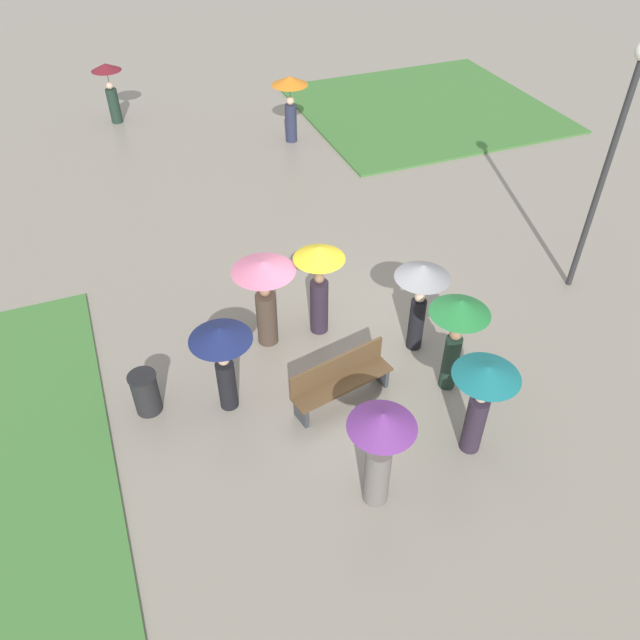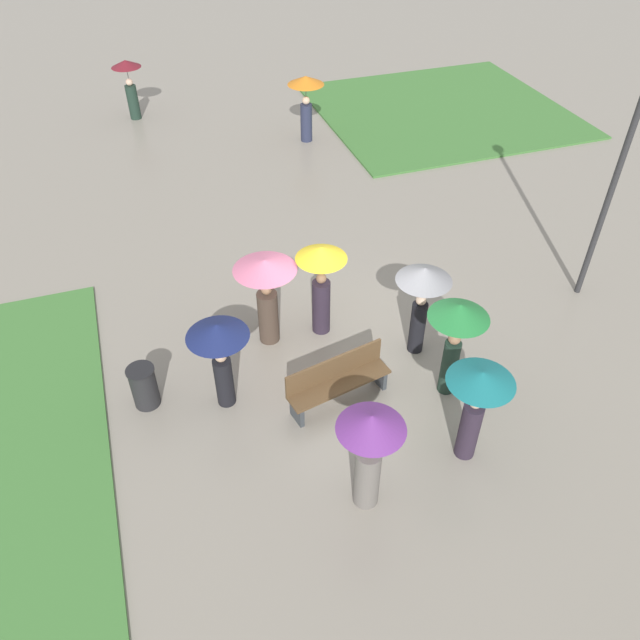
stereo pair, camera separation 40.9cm
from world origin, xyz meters
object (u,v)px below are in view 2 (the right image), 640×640
object	(u,v)px
crowd_person_yellow	(321,275)
crowd_person_grey	(423,289)
crowd_person_navy	(219,345)
lamp_post	(624,153)
lone_walker_mid_plaza	(306,95)
trash_bin	(144,386)
crowd_person_purple	(370,445)
crowd_person_teal	(477,398)
crowd_person_pink	(266,286)
park_bench	(337,380)
crowd_person_green	(457,326)
lone_walker_far_path	(129,80)

from	to	relation	value
crowd_person_yellow	crowd_person_grey	xyz separation A→B (m)	(1.51, -1.11, 0.11)
crowd_person_yellow	crowd_person_navy	world-z (taller)	crowd_person_yellow
lamp_post	lone_walker_mid_plaza	world-z (taller)	lamp_post
trash_bin	crowd_person_navy	world-z (taller)	crowd_person_navy
crowd_person_yellow	crowd_person_grey	distance (m)	1.88
crowd_person_yellow	crowd_person_navy	distance (m)	2.52
crowd_person_grey	lone_walker_mid_plaza	size ratio (longest dim) A/B	0.99
lamp_post	crowd_person_grey	size ratio (longest dim) A/B	2.63
crowd_person_navy	crowd_person_purple	xyz separation A→B (m)	(1.56, -2.61, -0.04)
lamp_post	crowd_person_teal	distance (m)	5.58
crowd_person_teal	lone_walker_mid_plaza	world-z (taller)	lone_walker_mid_plaza
crowd_person_navy	lamp_post	bearing A→B (deg)	-170.45
crowd_person_pink	crowd_person_teal	bearing A→B (deg)	-147.35
trash_bin	crowd_person_purple	size ratio (longest dim) A/B	0.43
park_bench	lamp_post	world-z (taller)	lamp_post
crowd_person_green	crowd_person_yellow	bearing A→B (deg)	-117.38
crowd_person_teal	crowd_person_purple	size ratio (longest dim) A/B	0.96
lone_walker_mid_plaza	crowd_person_purple	bearing A→B (deg)	-108.43
crowd_person_green	lone_walker_far_path	world-z (taller)	crowd_person_green
crowd_person_yellow	crowd_person_teal	xyz separation A→B (m)	(1.22, -3.58, -0.03)
park_bench	crowd_person_pink	bearing A→B (deg)	98.82
lamp_post	crowd_person_purple	xyz separation A→B (m)	(-6.17, -3.28, -1.87)
trash_bin	lone_walker_far_path	bearing A→B (deg)	84.83
lone_walker_mid_plaza	trash_bin	bearing A→B (deg)	-127.19
trash_bin	lamp_post	bearing A→B (deg)	1.69
trash_bin	crowd_person_pink	xyz separation A→B (m)	(2.45, 0.92, 0.89)
park_bench	trash_bin	size ratio (longest dim) A/B	2.35
trash_bin	lone_walker_mid_plaza	distance (m)	10.93
crowd_person_grey	crowd_person_green	bearing A→B (deg)	82.81
crowd_person_yellow	crowd_person_purple	distance (m)	3.92
crowd_person_navy	crowd_person_grey	world-z (taller)	crowd_person_grey
crowd_person_grey	lone_walker_mid_plaza	bearing A→B (deg)	-105.67
crowd_person_yellow	crowd_person_navy	xyz separation A→B (m)	(-2.17, -1.27, -0.00)
crowd_person_pink	crowd_person_grey	distance (m)	2.81
lone_walker_far_path	park_bench	bearing A→B (deg)	1.49
lone_walker_mid_plaza	park_bench	bearing A→B (deg)	-109.56
crowd_person_navy	crowd_person_purple	bearing A→B (deg)	125.44
crowd_person_teal	lone_walker_mid_plaza	xyz separation A→B (m)	(1.15, 11.90, 0.08)
lone_walker_mid_plaza	crowd_person_pink	bearing A→B (deg)	-117.08
park_bench	lamp_post	bearing A→B (deg)	0.04
crowd_person_yellow	crowd_person_purple	world-z (taller)	crowd_person_yellow
crowd_person_pink	crowd_person_green	distance (m)	3.48
crowd_person_green	lone_walker_mid_plaza	bearing A→B (deg)	-156.82
trash_bin	crowd_person_grey	world-z (taller)	crowd_person_grey
park_bench	crowd_person_purple	world-z (taller)	crowd_person_purple
lamp_post	crowd_person_teal	world-z (taller)	lamp_post
crowd_person_purple	lone_walker_mid_plaza	bearing A→B (deg)	-28.70
crowd_person_purple	park_bench	bearing A→B (deg)	-22.93
crowd_person_teal	lone_walker_far_path	xyz separation A→B (m)	(-3.57, 15.24, -0.09)
crowd_person_yellow	crowd_person_navy	bearing A→B (deg)	108.74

